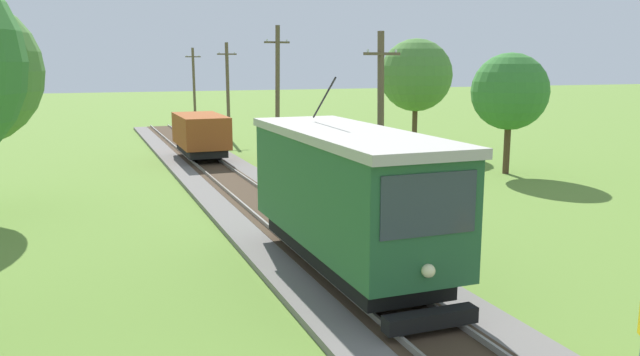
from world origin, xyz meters
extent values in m
cube|color=#235633|center=(0.00, 19.99, 2.30)|extent=(2.50, 8.00, 2.60)
cube|color=#B2ADA3|center=(0.00, 19.99, 3.71)|extent=(2.60, 8.32, 0.22)
cube|color=black|center=(0.00, 19.99, 0.72)|extent=(2.10, 7.04, 0.44)
cube|color=#2D3842|center=(0.00, 15.98, 2.77)|extent=(2.10, 0.03, 1.25)
cube|color=#2D3842|center=(1.26, 19.99, 2.66)|extent=(0.02, 6.72, 1.04)
sphere|color=#F4EAB2|center=(0.00, 15.93, 1.45)|extent=(0.28, 0.28, 0.28)
cylinder|color=black|center=(0.00, 21.59, 4.52)|extent=(0.05, 1.67, 1.19)
cube|color=black|center=(0.00, 15.79, 0.50)|extent=(2.00, 0.36, 0.32)
cylinder|color=black|center=(0.00, 17.75, 0.72)|extent=(1.54, 0.80, 0.80)
cylinder|color=black|center=(0.00, 22.23, 0.72)|extent=(1.54, 0.80, 0.80)
cube|color=#93471E|center=(0.00, 40.51, 1.78)|extent=(2.40, 5.20, 1.70)
cube|color=black|center=(0.00, 40.51, 0.70)|extent=(2.02, 4.78, 0.38)
cylinder|color=black|center=(0.00, 38.95, 0.70)|extent=(1.54, 0.76, 0.76)
cylinder|color=black|center=(0.00, 42.07, 0.70)|extent=(1.54, 0.76, 0.76)
cylinder|color=brown|center=(3.86, 25.91, 3.28)|extent=(0.24, 0.46, 6.57)
cube|color=brown|center=(3.86, 25.91, 5.77)|extent=(1.40, 0.10, 0.10)
cylinder|color=silver|center=(3.31, 25.91, 5.87)|extent=(0.08, 0.08, 0.10)
cylinder|color=silver|center=(4.41, 25.91, 5.87)|extent=(0.08, 0.08, 0.10)
cylinder|color=brown|center=(3.86, 38.46, 3.71)|extent=(0.24, 0.58, 7.43)
cube|color=brown|center=(3.86, 38.46, 6.53)|extent=(1.40, 0.10, 0.10)
cylinder|color=silver|center=(3.31, 38.46, 6.63)|extent=(0.08, 0.08, 0.10)
cylinder|color=silver|center=(4.41, 38.46, 6.63)|extent=(0.08, 0.08, 0.10)
cylinder|color=brown|center=(3.86, 50.64, 3.44)|extent=(0.24, 0.38, 6.89)
cube|color=brown|center=(3.86, 50.64, 6.06)|extent=(1.40, 0.10, 0.10)
cylinder|color=silver|center=(3.31, 50.64, 6.16)|extent=(0.08, 0.08, 0.10)
cylinder|color=silver|center=(4.41, 50.64, 6.16)|extent=(0.08, 0.08, 0.10)
cylinder|color=brown|center=(3.86, 64.81, 3.41)|extent=(0.24, 0.39, 6.82)
cube|color=brown|center=(3.86, 64.81, 6.00)|extent=(1.40, 0.10, 0.10)
cylinder|color=silver|center=(3.31, 64.81, 6.10)|extent=(0.08, 0.08, 0.10)
cylinder|color=silver|center=(4.41, 64.81, 6.10)|extent=(0.08, 0.08, 0.10)
cylinder|color=#4C3823|center=(13.32, 40.20, 1.52)|extent=(0.32, 0.32, 3.04)
sphere|color=#4C7F38|center=(13.32, 40.20, 4.71)|extent=(4.45, 4.45, 4.45)
cylinder|color=#4C3823|center=(13.57, 31.36, 1.33)|extent=(0.32, 0.32, 2.66)
sphere|color=#387A33|center=(13.57, 31.36, 4.08)|extent=(3.77, 3.77, 3.77)
camera|label=1|loc=(-6.19, 5.68, 5.47)|focal=35.30mm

